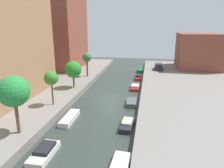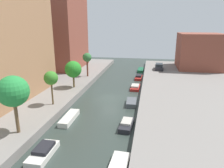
% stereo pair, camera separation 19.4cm
% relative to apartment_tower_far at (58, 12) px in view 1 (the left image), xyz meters
% --- Properties ---
extents(ground_plane, '(84.00, 84.00, 0.00)m').
position_rel_apartment_tower_far_xyz_m(ground_plane, '(16.00, -18.07, -14.58)').
color(ground_plane, '#2D3833').
extents(quay_left, '(20.00, 64.00, 1.00)m').
position_rel_apartment_tower_far_xyz_m(quay_left, '(1.00, -18.07, -14.08)').
color(quay_left, gray).
rests_on(quay_left, ground_plane).
extents(quay_right, '(20.00, 64.00, 1.00)m').
position_rel_apartment_tower_far_xyz_m(quay_right, '(31.00, -18.07, -14.08)').
color(quay_right, gray).
rests_on(quay_right, ground_plane).
extents(apartment_tower_far, '(10.00, 13.81, 27.16)m').
position_rel_apartment_tower_far_xyz_m(apartment_tower_far, '(0.00, 0.00, 0.00)').
color(apartment_tower_far, brown).
rests_on(apartment_tower_far, quay_left).
extents(low_block_right, '(10.00, 10.74, 8.56)m').
position_rel_apartment_tower_far_xyz_m(low_block_right, '(34.00, 5.22, -9.30)').
color(low_block_right, brown).
rests_on(low_block_right, quay_right).
extents(street_tree_0, '(3.10, 3.10, 6.01)m').
position_rel_apartment_tower_far_xyz_m(street_tree_0, '(9.22, -32.42, -9.16)').
color(street_tree_0, brown).
rests_on(street_tree_0, quay_left).
extents(street_tree_1, '(1.88, 1.88, 4.71)m').
position_rel_apartment_tower_far_xyz_m(street_tree_1, '(9.22, -24.52, -9.86)').
color(street_tree_1, brown).
rests_on(street_tree_1, quay_left).
extents(street_tree_2, '(2.89, 2.89, 4.67)m').
position_rel_apartment_tower_far_xyz_m(street_tree_2, '(9.22, -16.30, -10.37)').
color(street_tree_2, brown).
rests_on(street_tree_2, quay_left).
extents(street_tree_3, '(1.86, 1.86, 4.97)m').
position_rel_apartment_tower_far_xyz_m(street_tree_3, '(9.22, -8.08, -9.68)').
color(street_tree_3, brown).
rests_on(street_tree_3, quay_left).
extents(parked_car, '(1.84, 4.42, 1.52)m').
position_rel_apartment_tower_far_xyz_m(parked_car, '(24.41, 1.51, -12.95)').
color(parked_car, black).
rests_on(parked_car, quay_right).
extents(moored_boat_left_1, '(1.65, 3.87, 0.91)m').
position_rel_apartment_tower_far_xyz_m(moored_boat_left_1, '(12.94, -34.36, -14.19)').
color(moored_boat_left_1, beige).
rests_on(moored_boat_left_1, ground_plane).
extents(moored_boat_left_2, '(1.30, 4.44, 0.65)m').
position_rel_apartment_tower_far_xyz_m(moored_boat_left_2, '(12.53, -26.97, -14.26)').
color(moored_boat_left_2, beige).
rests_on(moored_boat_left_2, ground_plane).
extents(moored_boat_right_0, '(1.67, 3.72, 0.60)m').
position_rel_apartment_tower_far_xyz_m(moored_boat_right_0, '(20.09, -35.06, -14.28)').
color(moored_boat_right_0, beige).
rests_on(moored_boat_right_0, ground_plane).
extents(moored_boat_right_1, '(1.58, 3.58, 0.82)m').
position_rel_apartment_tower_far_xyz_m(moored_boat_right_1, '(19.87, -27.43, -14.23)').
color(moored_boat_right_1, '#232328').
rests_on(moored_boat_right_1, ground_plane).
extents(moored_boat_right_2, '(1.57, 3.25, 0.68)m').
position_rel_apartment_tower_far_xyz_m(moored_boat_right_2, '(19.77, -20.23, -14.24)').
color(moored_boat_right_2, '#4C5156').
rests_on(moored_boat_right_2, ground_plane).
extents(moored_boat_right_3, '(1.68, 3.87, 0.79)m').
position_rel_apartment_tower_far_xyz_m(moored_boat_right_3, '(19.71, -12.11, -14.25)').
color(moored_boat_right_3, maroon).
rests_on(moored_boat_right_3, ground_plane).
extents(moored_boat_right_4, '(1.54, 3.86, 0.90)m').
position_rel_apartment_tower_far_xyz_m(moored_boat_right_4, '(19.89, -4.58, -14.21)').
color(moored_boat_right_4, maroon).
rests_on(moored_boat_right_4, ground_plane).
extents(moored_boat_right_5, '(1.41, 4.44, 0.69)m').
position_rel_apartment_tower_far_xyz_m(moored_boat_right_5, '(19.91, 3.03, -14.23)').
color(moored_boat_right_5, '#195638').
rests_on(moored_boat_right_5, ground_plane).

